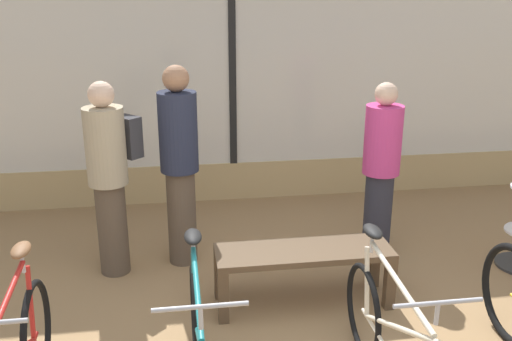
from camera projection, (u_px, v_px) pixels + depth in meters
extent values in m
cube|color=tan|center=(234.00, 180.00, 6.80)|extent=(12.00, 0.08, 0.45)
cube|color=silver|center=(232.00, 71.00, 6.39)|extent=(12.00, 0.04, 2.15)
cube|color=black|center=(233.00, 72.00, 6.37)|extent=(0.08, 0.02, 2.15)
torus|color=black|center=(37.00, 333.00, 3.66)|extent=(0.04, 0.68, 0.68)
cylinder|color=red|center=(31.00, 303.00, 3.55)|extent=(0.03, 0.11, 0.49)
cylinder|color=red|center=(5.00, 305.00, 3.03)|extent=(0.03, 0.85, 0.10)
cylinder|color=#B2B2B7|center=(23.00, 262.00, 3.41)|extent=(0.02, 0.02, 0.14)
ellipsoid|color=brown|center=(21.00, 250.00, 3.39)|extent=(0.11, 0.22, 0.06)
torus|color=black|center=(196.00, 318.00, 3.80)|extent=(0.05, 0.71, 0.71)
cylinder|color=#1E7A7F|center=(199.00, 335.00, 3.21)|extent=(0.03, 0.95, 0.51)
cylinder|color=#1E7A7F|center=(195.00, 289.00, 3.69)|extent=(0.03, 0.11, 0.49)
cylinder|color=#1E7A7F|center=(197.00, 289.00, 3.15)|extent=(0.03, 0.88, 0.10)
cylinder|color=#1E7A7F|center=(197.00, 338.00, 3.58)|extent=(0.03, 0.46, 0.03)
cylinder|color=#B2B2B7|center=(193.00, 248.00, 3.55)|extent=(0.02, 0.02, 0.14)
ellipsoid|color=black|center=(193.00, 237.00, 3.52)|extent=(0.11, 0.22, 0.06)
cylinder|color=#B2B2B7|center=(201.00, 318.00, 2.71)|extent=(0.02, 0.02, 0.12)
cylinder|color=#ADADB2|center=(200.00, 307.00, 2.69)|extent=(0.46, 0.02, 0.02)
torus|color=black|center=(363.00, 309.00, 3.95)|extent=(0.04, 0.65, 0.65)
cylinder|color=beige|center=(397.00, 327.00, 3.33)|extent=(0.03, 1.01, 0.51)
cylinder|color=beige|center=(367.00, 282.00, 3.84)|extent=(0.03, 0.11, 0.49)
cylinder|color=beige|center=(399.00, 283.00, 3.27)|extent=(0.03, 0.94, 0.10)
cylinder|color=beige|center=(375.00, 330.00, 3.72)|extent=(0.03, 0.49, 0.03)
cylinder|color=#B2B2B7|center=(372.00, 243.00, 3.70)|extent=(0.02, 0.02, 0.14)
ellipsoid|color=black|center=(373.00, 231.00, 3.68)|extent=(0.11, 0.22, 0.06)
cylinder|color=#B2B2B7|center=(437.00, 314.00, 2.80)|extent=(0.02, 0.02, 0.12)
cylinder|color=#ADADB2|center=(438.00, 303.00, 2.79)|extent=(0.46, 0.02, 0.02)
torus|color=black|center=(511.00, 294.00, 4.06)|extent=(0.05, 0.74, 0.74)
cube|color=brown|center=(304.00, 252.00, 4.50)|extent=(1.40, 0.44, 0.05)
cube|color=brown|center=(223.00, 297.00, 4.32)|extent=(0.08, 0.08, 0.43)
cube|color=brown|center=(390.00, 284.00, 4.50)|extent=(0.08, 0.08, 0.43)
cube|color=brown|center=(219.00, 274.00, 4.65)|extent=(0.08, 0.08, 0.43)
cube|color=brown|center=(374.00, 263.00, 4.84)|extent=(0.08, 0.08, 0.43)
cylinder|color=#2D2D38|center=(378.00, 213.00, 5.39)|extent=(0.36, 0.36, 0.80)
cylinder|color=#D13D84|center=(383.00, 140.00, 5.16)|extent=(0.47, 0.47, 0.63)
sphere|color=beige|center=(386.00, 94.00, 5.03)|extent=(0.21, 0.21, 0.21)
cylinder|color=brown|center=(113.00, 228.00, 5.02)|extent=(0.37, 0.37, 0.84)
cylinder|color=tan|center=(105.00, 146.00, 4.78)|extent=(0.48, 0.48, 0.66)
sphere|color=beige|center=(101.00, 94.00, 4.64)|extent=(0.22, 0.22, 0.22)
cube|color=#38383D|center=(128.00, 137.00, 4.95)|extent=(0.27, 0.27, 0.36)
cylinder|color=brown|center=(182.00, 217.00, 5.20)|extent=(0.36, 0.36, 0.89)
cylinder|color=#23283D|center=(178.00, 132.00, 4.95)|extent=(0.47, 0.47, 0.70)
sphere|color=#9E7051|center=(176.00, 78.00, 4.80)|extent=(0.23, 0.23, 0.23)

